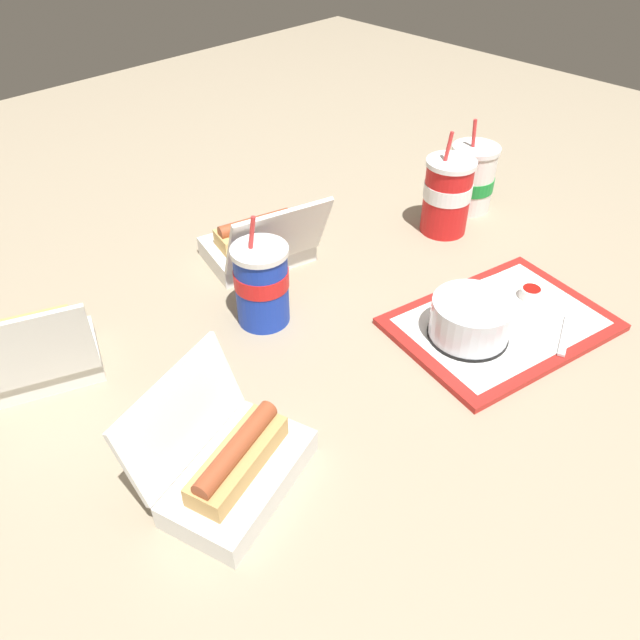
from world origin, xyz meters
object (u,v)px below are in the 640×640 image
at_px(plastic_fork, 565,335).
at_px(soda_cup_right, 447,195).
at_px(clamshell_sandwich_center, 35,354).
at_px(soda_cup_front, 262,283).
at_px(cake_container, 470,320).
at_px(soda_cup_corner, 472,178).
at_px(clamshell_hotdog_right, 232,464).
at_px(ketchup_cup, 531,293).
at_px(food_tray, 501,324).
at_px(clamshell_hotdog_corner, 259,243).

height_order(plastic_fork, soda_cup_right, soda_cup_right).
height_order(clamshell_sandwich_center, soda_cup_front, soda_cup_front).
xyz_separation_m(plastic_fork, soda_cup_front, (0.32, -0.41, 0.06)).
bearing_deg(soda_cup_right, cake_container, 43.10).
bearing_deg(soda_cup_right, plastic_fork, 67.30).
xyz_separation_m(cake_container, soda_cup_corner, (-0.40, -0.28, 0.03)).
xyz_separation_m(soda_cup_front, soda_cup_right, (-0.48, 0.04, 0.01)).
height_order(clamshell_sandwich_center, clamshell_hotdog_right, clamshell_sandwich_center).
relative_size(ketchup_cup, soda_cup_front, 0.19).
distance_m(cake_container, soda_cup_corner, 0.48).
bearing_deg(cake_container, soda_cup_corner, -145.02).
xyz_separation_m(food_tray, plastic_fork, (-0.04, 0.10, 0.01)).
height_order(ketchup_cup, plastic_fork, ketchup_cup).
bearing_deg(clamshell_hotdog_right, food_tray, 172.97).
relative_size(soda_cup_corner, soda_cup_front, 0.99).
distance_m(soda_cup_corner, soda_cup_right, 0.13).
relative_size(cake_container, plastic_fork, 1.25).
bearing_deg(food_tray, soda_cup_right, -125.67).
height_order(clamshell_hotdog_corner, clamshell_sandwich_center, clamshell_hotdog_corner).
relative_size(ketchup_cup, clamshell_hotdog_right, 0.16).
xyz_separation_m(ketchup_cup, clamshell_hotdog_corner, (0.26, -0.46, 0.01)).
bearing_deg(ketchup_cup, clamshell_sandwich_center, -31.97).
distance_m(clamshell_sandwich_center, soda_cup_corner, 0.97).
bearing_deg(soda_cup_front, ketchup_cup, 140.30).
height_order(cake_container, plastic_fork, cake_container).
relative_size(food_tray, cake_container, 3.01).
height_order(food_tray, clamshell_hotdog_right, clamshell_hotdog_right).
relative_size(ketchup_cup, soda_cup_right, 0.18).
distance_m(clamshell_hotdog_right, soda_cup_right, 0.77).
bearing_deg(food_tray, clamshell_sandwich_center, -35.50).
xyz_separation_m(plastic_fork, clamshell_sandwich_center, (0.68, -0.55, 0.03)).
bearing_deg(ketchup_cup, clamshell_hotdog_corner, -60.88).
relative_size(clamshell_hotdog_corner, clamshell_hotdog_right, 1.01).
xyz_separation_m(clamshell_sandwich_center, clamshell_hotdog_right, (-0.09, 0.39, -0.00)).
bearing_deg(soda_cup_corner, food_tray, 42.78).
bearing_deg(soda_cup_corner, soda_cup_right, 9.88).
height_order(ketchup_cup, soda_cup_front, soda_cup_front).
bearing_deg(plastic_fork, clamshell_hotdog_corner, -91.78).
distance_m(clamshell_sandwich_center, clamshell_hotdog_right, 0.40).
xyz_separation_m(food_tray, soda_cup_corner, (-0.32, -0.30, 0.07)).
distance_m(ketchup_cup, plastic_fork, 0.11).
height_order(clamshell_hotdog_right, soda_cup_front, soda_cup_front).
bearing_deg(cake_container, soda_cup_front, -54.60).
height_order(soda_cup_corner, soda_cup_front, soda_cup_front).
distance_m(ketchup_cup, clamshell_sandwich_center, 0.86).
bearing_deg(food_tray, soda_cup_front, -47.63).
height_order(soda_cup_corner, soda_cup_right, soda_cup_right).
distance_m(cake_container, soda_cup_right, 0.38).
distance_m(cake_container, clamshell_hotdog_corner, 0.45).
distance_m(soda_cup_front, soda_cup_right, 0.48).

